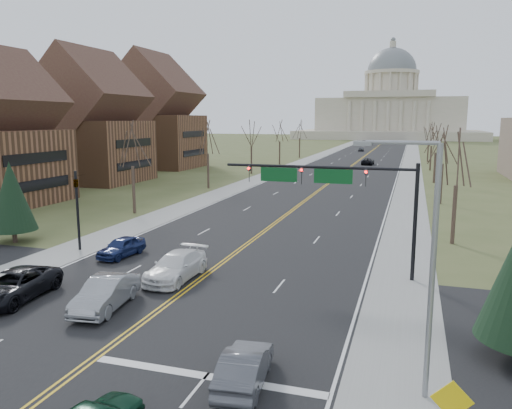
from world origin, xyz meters
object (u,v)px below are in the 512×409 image
Objects in this scene: signal_mast at (332,184)px; car_sb_outer_lead at (14,285)px; car_sb_outer_second at (121,247)px; street_light at (425,255)px; car_nb_outer_lead at (245,367)px; car_sb_inner_lead at (106,293)px; warn_sign at (451,409)px; signal_left at (77,202)px; car_far_sb at (361,149)px; car_sb_inner_second at (176,266)px; car_far_nb at (368,161)px.

car_sb_outer_lead is at bearing -147.44° from signal_mast.
car_sb_outer_second is at bearing 79.82° from car_sb_outer_lead.
street_light is at bearing -68.59° from signal_mast.
car_nb_outer_lead is 10.60m from car_sb_inner_lead.
car_nb_outer_lead is 19.86m from car_sb_outer_second.
signal_left is at bearing 144.98° from warn_sign.
car_sb_inner_second is at bearing -91.97° from car_far_sb.
warn_sign is 0.67× the size of car_nb_outer_lead.
signal_mast is 2.82× the size of car_nb_outer_lead.
signal_left is 1.52× the size of car_far_sb.
car_sb_inner_lead is at bearing -47.65° from signal_left.
warn_sign is at bearing 151.36° from car_nb_outer_lead.
car_far_sb is at bearing 94.78° from signal_mast.
car_sb_inner_second is (-14.15, 9.37, -4.40)m from street_light.
car_sb_inner_second is 128.80m from car_far_sb.
signal_left reaches higher than car_far_sb.
street_light is 139.13m from car_far_sb.
signal_left is at bearing 82.14° from car_far_nb.
warn_sign is at bearing -24.41° from car_sb_outer_lead.
car_nb_outer_lead is at bearing -169.38° from street_light.
car_sb_outer_second is at bearing -50.91° from car_nb_outer_lead.
car_sb_outer_lead is at bearing 170.60° from street_light.
signal_left reaches higher than car_far_nb.
car_sb_outer_lead reaches higher than car_sb_outer_second.
warn_sign is at bearing -35.02° from signal_left.
car_far_nb is 1.27× the size of car_far_sb.
car_sb_inner_lead reaches higher than car_sb_outer_lead.
warn_sign is at bearing -86.06° from car_far_sb.
signal_mast is 4.23× the size of warn_sign.
street_light is at bearing -175.44° from car_nb_outer_lead.
car_sb_inner_second is at bearing -22.24° from signal_left.
car_far_sb is at bearing 86.09° from signal_left.
signal_mast is 19.06m from signal_left.
warn_sign is (6.05, -17.51, -3.75)m from signal_mast.
street_light reaches higher than car_sb_outer_lead.
signal_left is (-18.95, 0.00, -2.05)m from signal_mast.
car_far_nb is (-3.64, 94.01, -0.01)m from car_nb_outer_lead.
car_nb_outer_lead is (-6.89, 2.87, -1.30)m from warn_sign.
car_sb_inner_lead reaches higher than car_far_sb.
car_sb_outer_second is 125.39m from car_far_sb.
warn_sign is 0.57× the size of car_sb_inner_lead.
car_sb_inner_second is at bearing 68.98° from car_sb_inner_lead.
warn_sign is 26.95m from car_sb_outer_second.
car_nb_outer_lead reaches higher than car_sb_outer_second.
street_light is 17.53m from car_sb_inner_second.
car_sb_inner_lead reaches higher than car_sb_outer_second.
signal_left reaches higher than car_sb_inner_lead.
car_far_nb is (14.47, 79.36, -3.00)m from signal_left.
car_sb_outer_lead is 1.16× the size of car_far_nb.
car_sb_inner_second is 83.61m from car_far_nb.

